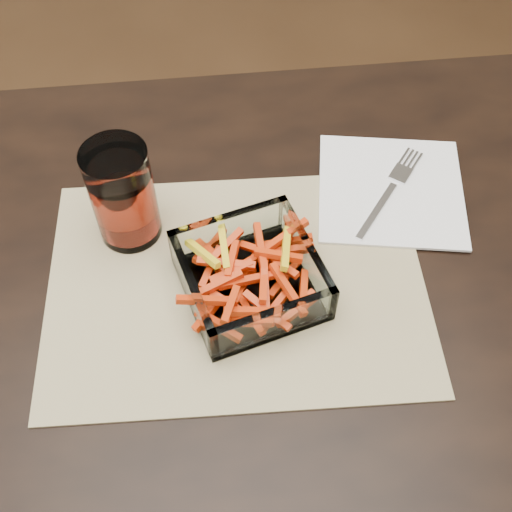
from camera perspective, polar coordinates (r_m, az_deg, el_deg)
The scene contains 6 objects.
dining_table at distance 0.82m, azimuth -2.52°, elevation -9.60°, with size 1.60×0.90×0.75m.
placemat at distance 0.77m, azimuth -1.74°, elevation -2.40°, with size 0.45×0.33×0.00m, color tan.
glass_bowl at distance 0.74m, azimuth -0.50°, elevation -1.93°, with size 0.18×0.18×0.06m.
tumbler at distance 0.78m, azimuth -11.70°, elevation 5.15°, with size 0.08×0.08×0.14m.
napkin at distance 0.87m, azimuth 11.90°, elevation 5.77°, with size 0.19×0.19×0.00m, color white.
fork at distance 0.87m, azimuth 11.88°, elevation 5.82°, with size 0.12×0.15×0.00m.
Camera 1 is at (-0.00, -0.36, 1.40)m, focal length 45.00 mm.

